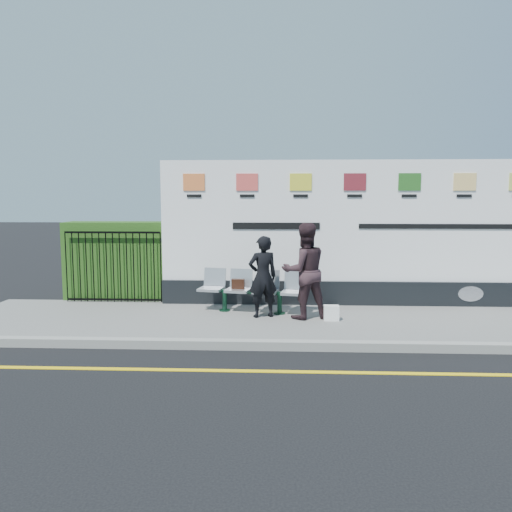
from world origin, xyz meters
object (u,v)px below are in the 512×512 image
Objects in this scene: billboard at (353,243)px; bench at (252,301)px; woman_left at (263,277)px; woman_right at (304,271)px.

billboard is 3.78× the size of bench.
woman_left is 0.86× the size of woman_right.
billboard is at bearing -166.65° from woman_left.
bench is 1.38× the size of woman_left.
woman_right is (-1.07, -1.26, -0.41)m from billboard.
woman_left reaches higher than bench.
billboard is 2.26m from woman_left.
bench is at bearing -157.77° from billboard.
billboard is 4.50× the size of woman_right.
billboard is 2.47m from bench.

